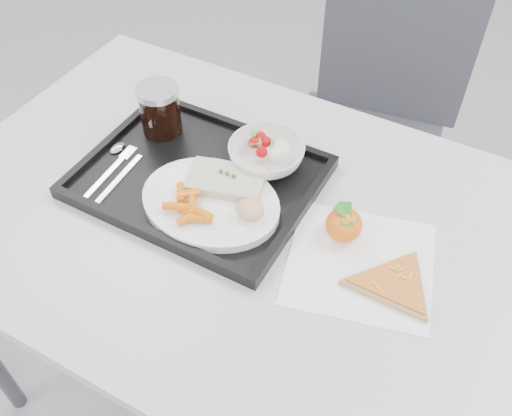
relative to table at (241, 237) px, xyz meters
name	(u,v)px	position (x,y,z in m)	size (l,w,h in m)	color
table	(241,237)	(0.00, 0.00, 0.00)	(1.20, 0.80, 0.75)	silver
chair	(374,113)	(0.04, 0.68, -0.15)	(0.48, 0.48, 0.93)	#393A42
tray	(199,178)	(-0.12, 0.04, 0.08)	(0.45, 0.35, 0.03)	black
dinner_plate	(211,202)	(-0.05, -0.02, 0.09)	(0.27, 0.27, 0.02)	white
fish_fillet	(226,180)	(-0.05, 0.03, 0.11)	(0.16, 0.12, 0.03)	beige
bread_roll	(250,209)	(0.03, -0.02, 0.12)	(0.06, 0.06, 0.03)	tan
salad_bowl	(267,155)	(-0.02, 0.13, 0.11)	(0.15, 0.15, 0.05)	white
cola_glass	(160,109)	(-0.26, 0.12, 0.14)	(0.09, 0.09, 0.11)	black
cutlery	(116,165)	(-0.28, -0.02, 0.08)	(0.08, 0.17, 0.01)	silver
napkin	(360,263)	(0.24, 0.00, 0.07)	(0.30, 0.29, 0.00)	white
tangerine	(344,225)	(0.19, 0.04, 0.10)	(0.07, 0.07, 0.07)	#D86E01
pizza_slice	(394,284)	(0.31, -0.02, 0.08)	(0.25, 0.25, 0.02)	tan
carrot_pile	(188,207)	(-0.07, -0.07, 0.11)	(0.11, 0.09, 0.02)	orange
salad_contents	(272,148)	(-0.01, 0.15, 0.12)	(0.10, 0.07, 0.03)	#A80609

